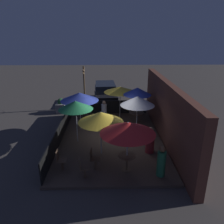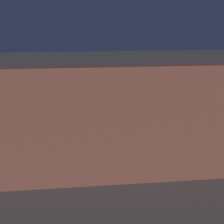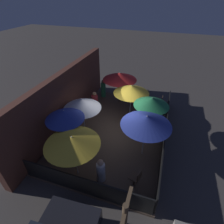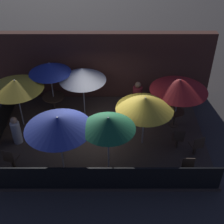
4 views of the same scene
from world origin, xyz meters
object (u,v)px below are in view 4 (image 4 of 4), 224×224
patio_umbrella_2 (82,74)px  dining_table_0 (54,99)px  patio_umbrella_1 (179,85)px  patron_1 (137,97)px  patio_umbrella_5 (145,103)px  patron_0 (16,131)px  patio_umbrella_6 (15,84)px  patio_chair_1 (10,158)px  patio_chair_0 (197,145)px  patron_2 (179,95)px  patio_umbrella_3 (108,123)px  dining_table_1 (175,114)px  patio_chair_3 (187,165)px  patio_umbrella_0 (49,68)px  patio_umbrella_4 (58,123)px  patio_chair_2 (178,138)px

patio_umbrella_2 → dining_table_0: (-1.31, 0.16, -1.32)m
patio_umbrella_1 → patron_1: 2.31m
patio_umbrella_5 → patron_0: 4.93m
patio_umbrella_6 → patio_umbrella_1: bearing=-0.5°
patio_umbrella_2 → patio_chair_1: 4.23m
patio_umbrella_2 → patio_chair_0: (4.20, -2.64, -1.38)m
patron_1 → patron_2: size_ratio=1.00×
patio_umbrella_3 → patio_chair_0: patio_umbrella_3 is taller
dining_table_1 → patio_chair_3: 2.74m
dining_table_1 → patio_chair_0: (0.50, -1.77, -0.04)m
patron_1 → patio_umbrella_5: bearing=-164.3°
patio_chair_1 → patron_0: 1.43m
patio_umbrella_0 → patron_0: bearing=-118.5°
patio_umbrella_0 → patron_0: size_ratio=1.98×
dining_table_0 → patio_chair_0: patio_chair_0 is taller
patio_chair_1 → patio_umbrella_4: bearing=-72.8°
patio_umbrella_4 → patio_chair_2: size_ratio=2.39×
dining_table_0 → dining_table_1: dining_table_0 is taller
dining_table_0 → patron_1: bearing=3.0°
patron_1 → patron_2: (1.82, 0.11, 0.01)m
dining_table_1 → patio_chair_3: bearing=-91.0°
dining_table_0 → patio_chair_3: size_ratio=1.00×
patio_umbrella_3 → dining_table_0: bearing=124.8°
dining_table_0 → dining_table_1: bearing=-11.6°
patio_umbrella_5 → patio_umbrella_6: bearing=166.6°
patio_umbrella_1 → patio_umbrella_5: 1.76m
patio_umbrella_4 → patio_chair_2: patio_umbrella_4 is taller
patio_umbrella_4 → patio_chair_0: size_ratio=2.40×
patio_chair_0 → patio_chair_1: bearing=80.2°
patio_umbrella_5 → patron_2: patio_umbrella_5 is taller
patio_umbrella_2 → patio_chair_2: (3.60, -2.24, -1.38)m
patio_umbrella_4 → patron_0: size_ratio=1.92×
patio_umbrella_0 → patio_chair_1: size_ratio=2.43×
dining_table_0 → patio_chair_1: patio_chair_1 is taller
patio_umbrella_1 → patron_2: bearing=73.7°
dining_table_0 → patio_chair_0: 6.18m
patio_umbrella_1 → dining_table_0: patio_umbrella_1 is taller
patio_umbrella_0 → patio_umbrella_6: size_ratio=1.09×
patio_umbrella_2 → patio_chair_1: patio_umbrella_2 is taller
patio_umbrella_2 → dining_table_0: patio_umbrella_2 is taller
patio_umbrella_4 → patio_chair_3: patio_umbrella_4 is taller
patio_umbrella_0 → patron_1: (3.59, 0.19, -1.51)m
patio_chair_2 → patron_2: size_ratio=0.72×
patio_umbrella_6 → patron_0: patio_umbrella_6 is taller
patio_umbrella_2 → dining_table_0: 1.86m
patio_umbrella_0 → patio_umbrella_3: size_ratio=1.04×
patio_umbrella_0 → dining_table_0: bearing=0.0°
patron_0 → patio_umbrella_4: bearing=-110.0°
patio_chair_3 → dining_table_1: bearing=-0.0°
patio_umbrella_3 → patio_umbrella_4: (-1.57, 0.01, -0.00)m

